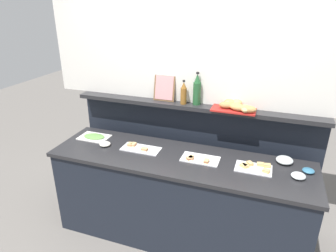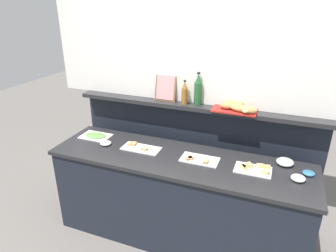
{
  "view_description": "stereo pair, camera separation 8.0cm",
  "coord_description": "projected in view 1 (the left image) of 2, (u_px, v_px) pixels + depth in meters",
  "views": [
    {
      "loc": [
        0.69,
        -2.25,
        2.19
      ],
      "look_at": [
        -0.14,
        0.1,
        1.13
      ],
      "focal_mm": 32.04,
      "sensor_mm": 36.0,
      "label": 1
    },
    {
      "loc": [
        0.77,
        -2.22,
        2.19
      ],
      "look_at": [
        -0.14,
        0.1,
        1.13
      ],
      "focal_mm": 32.04,
      "sensor_mm": 36.0,
      "label": 2
    }
  ],
  "objects": [
    {
      "name": "ground_plane",
      "position": [
        193.0,
        200.0,
        3.54
      ],
      "size": [
        12.0,
        12.0,
        0.0
      ],
      "primitive_type": "plane",
      "color": "slate"
    },
    {
      "name": "buffet_counter",
      "position": [
        178.0,
        198.0,
        2.84
      ],
      "size": [
        2.35,
        0.65,
        0.88
      ],
      "color": "black",
      "rests_on": "ground_plane"
    },
    {
      "name": "back_ledge_unit",
      "position": [
        193.0,
        155.0,
        3.2
      ],
      "size": [
        2.47,
        0.22,
        1.24
      ],
      "color": "black",
      "rests_on": "ground_plane"
    },
    {
      "name": "upper_wall_panel",
      "position": [
        198.0,
        31.0,
        2.72
      ],
      "size": [
        3.07,
        0.08,
        1.36
      ],
      "primitive_type": "cube",
      "color": "white",
      "rests_on": "back_ledge_unit"
    },
    {
      "name": "sandwich_platter_side",
      "position": [
        140.0,
        148.0,
        2.82
      ],
      "size": [
        0.37,
        0.17,
        0.04
      ],
      "color": "silver",
      "rests_on": "buffet_counter"
    },
    {
      "name": "sandwich_platter_rear",
      "position": [
        254.0,
        167.0,
        2.5
      ],
      "size": [
        0.3,
        0.19,
        0.04
      ],
      "color": "silver",
      "rests_on": "buffet_counter"
    },
    {
      "name": "sandwich_platter_front",
      "position": [
        199.0,
        159.0,
        2.63
      ],
      "size": [
        0.33,
        0.18,
        0.04
      ],
      "color": "white",
      "rests_on": "buffet_counter"
    },
    {
      "name": "cold_cuts_platter",
      "position": [
        94.0,
        137.0,
        3.06
      ],
      "size": [
        0.3,
        0.21,
        0.02
      ],
      "color": "white",
      "rests_on": "buffet_counter"
    },
    {
      "name": "glass_bowl_large",
      "position": [
        298.0,
        176.0,
        2.36
      ],
      "size": [
        0.11,
        0.11,
        0.04
      ],
      "color": "silver",
      "rests_on": "buffet_counter"
    },
    {
      "name": "glass_bowl_medium",
      "position": [
        285.0,
        160.0,
        2.58
      ],
      "size": [
        0.14,
        0.14,
        0.06
      ],
      "color": "silver",
      "rests_on": "buffet_counter"
    },
    {
      "name": "condiment_bowl_teal",
      "position": [
        308.0,
        171.0,
        2.44
      ],
      "size": [
        0.1,
        0.1,
        0.03
      ],
      "primitive_type": "ellipsoid",
      "color": "teal",
      "rests_on": "buffet_counter"
    },
    {
      "name": "condiment_bowl_cream",
      "position": [
        105.0,
        144.0,
        2.88
      ],
      "size": [
        0.11,
        0.11,
        0.04
      ],
      "primitive_type": "ellipsoid",
      "color": "silver",
      "rests_on": "buffet_counter"
    },
    {
      "name": "vinegar_bottle_amber",
      "position": [
        184.0,
        93.0,
        2.88
      ],
      "size": [
        0.06,
        0.06,
        0.24
      ],
      "color": "#8E5B23",
      "rests_on": "back_ledge_unit"
    },
    {
      "name": "wine_bottle_green",
      "position": [
        197.0,
        90.0,
        2.86
      ],
      "size": [
        0.08,
        0.08,
        0.32
      ],
      "color": "#23562D",
      "rests_on": "back_ledge_unit"
    },
    {
      "name": "bread_basket",
      "position": [
        235.0,
        106.0,
        2.75
      ],
      "size": [
        0.41,
        0.29,
        0.08
      ],
      "color": "#B2231E",
      "rests_on": "back_ledge_unit"
    },
    {
      "name": "framed_picture",
      "position": [
        164.0,
        88.0,
        2.98
      ],
      "size": [
        0.22,
        0.07,
        0.26
      ],
      "color": "brown",
      "rests_on": "back_ledge_unit"
    }
  ]
}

